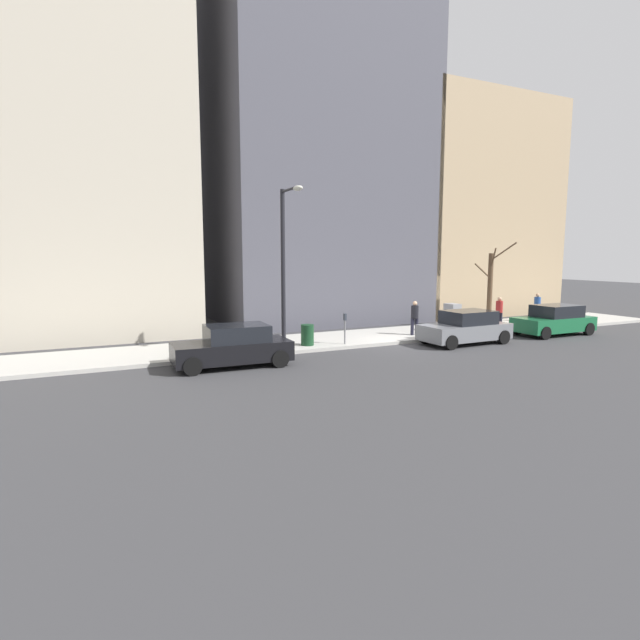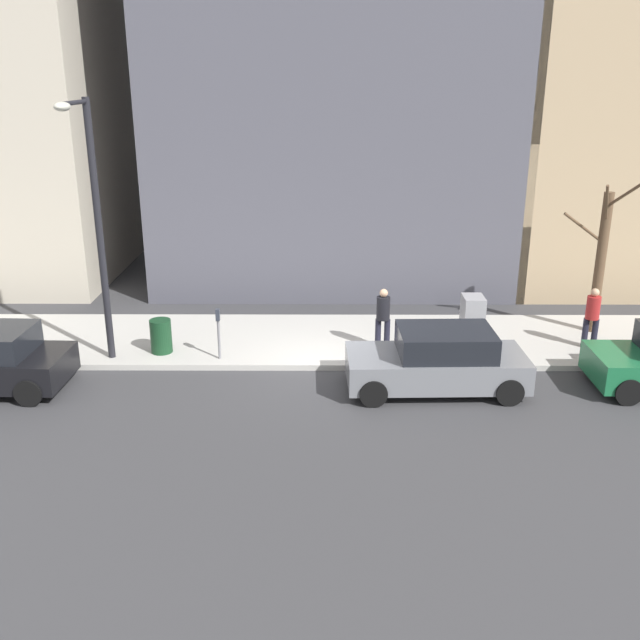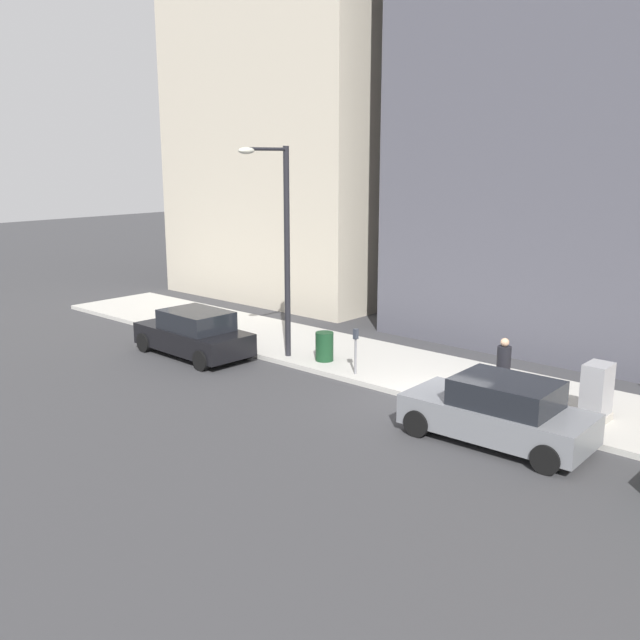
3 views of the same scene
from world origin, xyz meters
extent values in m
plane|color=#38383A|center=(0.00, 0.00, 0.00)|extent=(120.00, 120.00, 0.00)
cube|color=#B2AFA8|center=(2.00, 0.00, 0.07)|extent=(4.00, 36.00, 0.15)
cube|color=slate|center=(-1.12, -2.54, 0.57)|extent=(1.91, 4.25, 0.70)
cube|color=black|center=(-1.11, -2.74, 1.22)|extent=(1.66, 2.24, 0.60)
cylinder|color=black|center=(-2.01, -1.01, 0.32)|extent=(0.24, 0.65, 0.64)
cylinder|color=black|center=(-0.31, -0.97, 0.32)|extent=(0.24, 0.65, 0.64)
cylinder|color=black|center=(-1.93, -4.11, 0.32)|extent=(0.24, 0.65, 0.64)
cylinder|color=black|center=(-0.23, -4.07, 0.32)|extent=(0.24, 0.65, 0.64)
cube|color=black|center=(-1.11, 8.32, 0.57)|extent=(1.94, 4.26, 0.70)
cube|color=black|center=(-1.12, 8.12, 1.22)|extent=(1.68, 2.25, 0.60)
cylinder|color=black|center=(-1.91, 9.90, 0.32)|extent=(0.24, 0.65, 0.64)
cylinder|color=black|center=(-0.21, 9.84, 0.32)|extent=(0.24, 0.65, 0.64)
cylinder|color=black|center=(-2.02, 6.80, 0.32)|extent=(0.24, 0.65, 0.64)
cylinder|color=black|center=(-0.32, 6.74, 0.32)|extent=(0.24, 0.65, 0.64)
cylinder|color=slate|center=(0.45, 2.81, 0.68)|extent=(0.07, 0.07, 1.05)
cube|color=#2D333D|center=(0.45, 2.81, 1.35)|extent=(0.14, 0.10, 0.30)
cube|color=#A8A399|center=(1.30, -3.86, 0.24)|extent=(0.83, 0.61, 0.18)
cube|color=#939399|center=(1.30, -3.86, 0.96)|extent=(0.75, 0.55, 1.25)
cylinder|color=black|center=(0.55, 5.65, 3.40)|extent=(0.18, 0.18, 6.50)
cylinder|color=black|center=(-0.25, 5.65, 6.55)|extent=(1.60, 0.10, 0.10)
ellipsoid|color=beige|center=(-1.05, 5.65, 6.50)|extent=(0.56, 0.32, 0.20)
cylinder|color=#14381E|center=(0.90, 4.41, 0.60)|extent=(0.56, 0.56, 0.90)
cylinder|color=#1E1E2D|center=(1.23, -1.34, 0.56)|extent=(0.16, 0.16, 0.82)
cylinder|color=#1E1E2D|center=(1.20, -1.58, 0.56)|extent=(0.16, 0.16, 0.82)
cylinder|color=black|center=(1.22, -1.46, 1.28)|extent=(0.36, 0.36, 0.62)
sphere|color=tan|center=(1.22, -1.46, 1.70)|extent=(0.22, 0.22, 0.22)
cube|color=#BCB29E|center=(10.93, 13.20, 10.92)|extent=(10.86, 10.86, 21.84)
camera|label=1|loc=(-18.56, 13.09, 4.03)|focal=28.00mm
camera|label=2|loc=(-16.68, 0.13, 7.20)|focal=40.00mm
camera|label=3|loc=(-15.10, -9.65, 6.35)|focal=40.00mm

